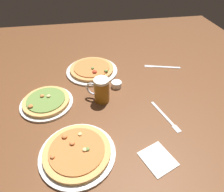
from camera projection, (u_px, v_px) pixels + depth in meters
name	position (u px, v px, depth m)	size (l,w,h in m)	color
ground_plane	(112.00, 101.00, 1.11)	(2.40, 2.40, 0.03)	brown
pizza_plate_near	(77.00, 152.00, 0.82)	(0.32, 0.32, 0.05)	silver
pizza_plate_far	(92.00, 70.00, 1.30)	(0.34, 0.34, 0.05)	silver
pizza_plate_side	(47.00, 102.00, 1.05)	(0.28, 0.28, 0.05)	silver
beer_mug_dark	(101.00, 90.00, 1.05)	(0.12, 0.10, 0.14)	#9E6619
ramekin_sauce	(116.00, 84.00, 1.17)	(0.06, 0.06, 0.03)	white
napkin_folded	(158.00, 159.00, 0.81)	(0.12, 0.13, 0.01)	silver
fork_left	(166.00, 117.00, 0.99)	(0.08, 0.23, 0.01)	silver
knife_right	(162.00, 67.00, 1.35)	(0.24, 0.08, 0.01)	silver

